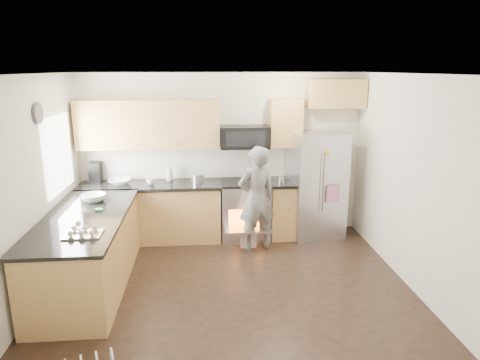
{
  "coord_description": "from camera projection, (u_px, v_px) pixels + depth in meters",
  "views": [
    {
      "loc": [
        -0.28,
        -4.79,
        2.66
      ],
      "look_at": [
        0.17,
        0.5,
        1.27
      ],
      "focal_mm": 32.0,
      "sensor_mm": 36.0,
      "label": 1
    }
  ],
  "objects": [
    {
      "name": "ground",
      "position": [
        230.0,
        289.0,
        5.32
      ],
      "size": [
        4.5,
        4.5,
        0.0
      ],
      "primitive_type": "plane",
      "color": "black",
      "rests_on": "ground"
    },
    {
      "name": "room_shell",
      "position": [
        226.0,
        157.0,
        4.9
      ],
      "size": [
        4.54,
        4.04,
        2.62
      ],
      "color": "white",
      "rests_on": "ground"
    },
    {
      "name": "back_cabinet_run",
      "position": [
        185.0,
        180.0,
        6.71
      ],
      "size": [
        4.45,
        0.64,
        2.5
      ],
      "color": "#B78A49",
      "rests_on": "ground"
    },
    {
      "name": "peninsula",
      "position": [
        88.0,
        251.0,
        5.3
      ],
      "size": [
        0.96,
        2.36,
        1.03
      ],
      "color": "#B78A49",
      "rests_on": "ground"
    },
    {
      "name": "stove_range",
      "position": [
        245.0,
        197.0,
        6.8
      ],
      "size": [
        0.76,
        0.97,
        1.79
      ],
      "color": "#B7B7BC",
      "rests_on": "ground"
    },
    {
      "name": "refrigerator",
      "position": [
        316.0,
        185.0,
        6.86
      ],
      "size": [
        0.92,
        0.77,
        1.69
      ],
      "rotation": [
        0.0,
        0.0,
        0.16
      ],
      "color": "#B7B7BC",
      "rests_on": "ground"
    },
    {
      "name": "person",
      "position": [
        257.0,
        199.0,
        6.31
      ],
      "size": [
        0.66,
        0.52,
        1.58
      ],
      "primitive_type": "imported",
      "rotation": [
        0.0,
        0.0,
        3.41
      ],
      "color": "slate",
      "rests_on": "ground"
    }
  ]
}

